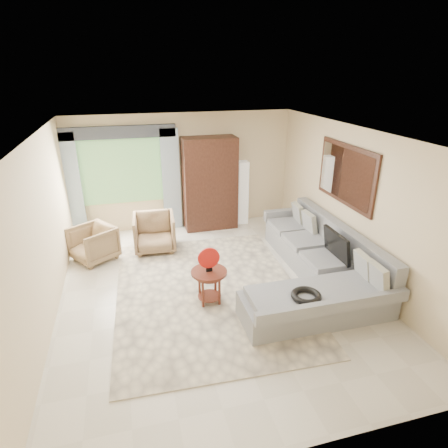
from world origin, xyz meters
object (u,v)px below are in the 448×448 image
object	(u,v)px
coffee_table	(209,286)
floor_lamp	(242,193)
armoire	(210,184)
tv_screen	(337,245)
potted_plant	(94,229)
armchair_left	(93,244)
armchair_right	(154,233)
sectional_sofa	(317,267)

from	to	relation	value
coffee_table	floor_lamp	distance (m)	3.47
armoire	floor_lamp	size ratio (longest dim) A/B	1.40
tv_screen	potted_plant	xyz separation A→B (m)	(-4.10, 2.93, -0.47)
tv_screen	coffee_table	bearing A→B (deg)	-179.22
armchair_left	potted_plant	world-z (taller)	armchair_left
armchair_right	armchair_left	bearing A→B (deg)	-169.73
sectional_sofa	tv_screen	world-z (taller)	tv_screen
armchair_right	armoire	world-z (taller)	armoire
armchair_left	coffee_table	bearing A→B (deg)	8.58
coffee_table	armoire	size ratio (longest dim) A/B	0.27
armchair_left	armchair_right	bearing A→B (deg)	62.46
sectional_sofa	floor_lamp	size ratio (longest dim) A/B	2.31
tv_screen	sectional_sofa	bearing A→B (deg)	160.11
armoire	floor_lamp	distance (m)	0.86
coffee_table	armchair_left	xyz separation A→B (m)	(-1.84, 1.99, 0.05)
sectional_sofa	potted_plant	distance (m)	4.77
potted_plant	armoire	distance (m)	2.72
armoire	sectional_sofa	bearing A→B (deg)	-66.94
sectional_sofa	armoire	bearing A→B (deg)	113.06
sectional_sofa	coffee_table	world-z (taller)	sectional_sofa
floor_lamp	armchair_right	bearing A→B (deg)	-156.28
floor_lamp	coffee_table	bearing A→B (deg)	-116.19
tv_screen	coffee_table	world-z (taller)	tv_screen
floor_lamp	sectional_sofa	bearing A→B (deg)	-81.67
armoire	coffee_table	bearing A→B (deg)	-103.33
coffee_table	armchair_right	size ratio (longest dim) A/B	0.68
armchair_left	floor_lamp	size ratio (longest dim) A/B	0.50
potted_plant	armoire	bearing A→B (deg)	1.38
potted_plant	tv_screen	bearing A→B (deg)	-35.57
sectional_sofa	potted_plant	size ratio (longest dim) A/B	6.88
armchair_left	armoire	size ratio (longest dim) A/B	0.36
coffee_table	potted_plant	size ratio (longest dim) A/B	1.13
armchair_left	floor_lamp	xyz separation A→B (m)	(3.36, 1.09, 0.41)
coffee_table	potted_plant	distance (m)	3.51
potted_plant	armchair_right	bearing A→B (deg)	-34.16
sectional_sofa	armchair_left	distance (m)	4.23
armchair_right	armoire	bearing A→B (deg)	36.66
tv_screen	floor_lamp	size ratio (longest dim) A/B	0.49
armoire	floor_lamp	bearing A→B (deg)	4.29
armchair_left	armoire	distance (m)	2.85
coffee_table	armchair_right	bearing A→B (deg)	107.12
coffee_table	armoire	xyz separation A→B (m)	(0.72, 3.02, 0.75)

